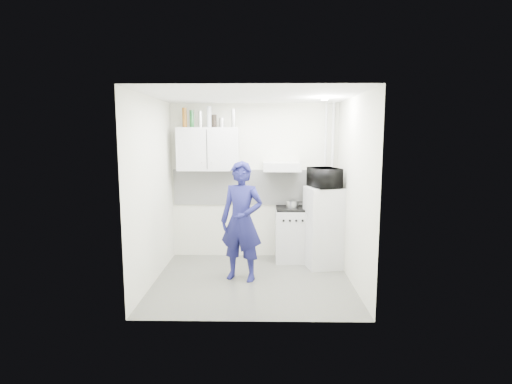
{
  "coord_description": "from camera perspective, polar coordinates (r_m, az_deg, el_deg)",
  "views": [
    {
      "loc": [
        0.14,
        -5.48,
        2.06
      ],
      "look_at": [
        0.04,
        0.3,
        1.25
      ],
      "focal_mm": 28.0,
      "sensor_mm": 36.0,
      "label": 1
    }
  ],
  "objects": [
    {
      "name": "bottle_d",
      "position": [
        6.62,
        -6.68,
        10.62
      ],
      "size": [
        0.08,
        0.08,
        0.34
      ],
      "primitive_type": "cylinder",
      "color": "#B2B7BC",
      "rests_on": "upper_cabinet"
    },
    {
      "name": "person",
      "position": [
        5.71,
        -2.07,
        -4.19
      ],
      "size": [
        0.72,
        0.58,
        1.71
      ],
      "primitive_type": "imported",
      "rotation": [
        0.0,
        0.0,
        -0.3
      ],
      "color": "#171853",
      "rests_on": "floor"
    },
    {
      "name": "bottle_c",
      "position": [
        6.63,
        -7.97,
        10.25
      ],
      "size": [
        0.06,
        0.06,
        0.26
      ],
      "primitive_type": "cylinder",
      "color": "silver",
      "rests_on": "upper_cabinet"
    },
    {
      "name": "microwave",
      "position": [
        6.26,
        9.77,
        2.04
      ],
      "size": [
        0.64,
        0.52,
        0.31
      ],
      "primitive_type": "imported",
      "rotation": [
        0.0,
        0.0,
        1.85
      ],
      "color": "black",
      "rests_on": "fridge"
    },
    {
      "name": "canister_b",
      "position": [
        6.59,
        -4.94,
        9.84
      ],
      "size": [
        0.08,
        0.08,
        0.15
      ],
      "primitive_type": "cylinder",
      "color": "silver",
      "rests_on": "upper_cabinet"
    },
    {
      "name": "bottle_b",
      "position": [
        6.66,
        -9.16,
        10.28
      ],
      "size": [
        0.07,
        0.07,
        0.28
      ],
      "primitive_type": "cylinder",
      "color": "#144C1E",
      "rests_on": "upper_cabinet"
    },
    {
      "name": "range_hood",
      "position": [
        6.5,
        3.69,
        3.65
      ],
      "size": [
        0.6,
        0.5,
        0.14
      ],
      "primitive_type": "cube",
      "color": "silver",
      "rests_on": "wall_back"
    },
    {
      "name": "backsplash",
      "position": [
        6.77,
        -0.24,
        0.69
      ],
      "size": [
        2.74,
        0.03,
        0.6
      ],
      "primitive_type": "cube",
      "color": "white",
      "rests_on": "wall_back"
    },
    {
      "name": "saucepan",
      "position": [
        6.6,
        5.24,
        -1.72
      ],
      "size": [
        0.21,
        0.21,
        0.11
      ],
      "primitive_type": "cylinder",
      "color": "silver",
      "rests_on": "stove_top"
    },
    {
      "name": "wall_left",
      "position": [
        5.74,
        -14.62,
        0.11
      ],
      "size": [
        0.0,
        2.6,
        2.6
      ],
      "primitive_type": "plane",
      "rotation": [
        1.57,
        0.0,
        1.57
      ],
      "color": "silver",
      "rests_on": "floor"
    },
    {
      "name": "pipe_b",
      "position": [
        6.77,
        9.79,
        1.42
      ],
      "size": [
        0.04,
        0.04,
        2.6
      ],
      "primitive_type": "cylinder",
      "color": "silver",
      "rests_on": "floor"
    },
    {
      "name": "ceiling_spot_fixture",
      "position": [
        5.76,
        9.78,
        12.94
      ],
      "size": [
        0.1,
        0.1,
        0.02
      ],
      "primitive_type": "cylinder",
      "color": "white",
      "rests_on": "ceiling"
    },
    {
      "name": "fridge",
      "position": [
        6.39,
        9.6,
        -5.01
      ],
      "size": [
        0.62,
        0.62,
        1.27
      ],
      "primitive_type": "cube",
      "rotation": [
        0.0,
        0.0,
        0.2
      ],
      "color": "silver",
      "rests_on": "floor"
    },
    {
      "name": "floor",
      "position": [
        5.85,
        -0.49,
        -12.63
      ],
      "size": [
        2.8,
        2.8,
        0.0
      ],
      "primitive_type": "plane",
      "color": "#5A5954",
      "rests_on": "ground"
    },
    {
      "name": "bottle_a",
      "position": [
        6.68,
        -10.18,
        10.42
      ],
      "size": [
        0.07,
        0.07,
        0.32
      ],
      "primitive_type": "cylinder",
      "color": "brown",
      "rests_on": "upper_cabinet"
    },
    {
      "name": "wall_right",
      "position": [
        5.67,
        13.78,
        0.05
      ],
      "size": [
        0.0,
        2.6,
        2.6
      ],
      "primitive_type": "plane",
      "rotation": [
        1.57,
        0.0,
        -1.57
      ],
      "color": "silver",
      "rests_on": "floor"
    },
    {
      "name": "pipe_a",
      "position": [
        6.79,
        10.79,
        1.42
      ],
      "size": [
        0.05,
        0.05,
        2.6
      ],
      "primitive_type": "cylinder",
      "color": "silver",
      "rests_on": "floor"
    },
    {
      "name": "stove",
      "position": [
        6.7,
        5.11,
        -6.13
      ],
      "size": [
        0.54,
        0.54,
        0.86
      ],
      "primitive_type": "cube",
      "color": "silver",
      "rests_on": "floor"
    },
    {
      "name": "wall_back",
      "position": [
        6.77,
        -0.24,
        1.54
      ],
      "size": [
        2.8,
        0.0,
        2.8
      ],
      "primitive_type": "plane",
      "rotation": [
        1.57,
        0.0,
        0.0
      ],
      "color": "silver",
      "rests_on": "floor"
    },
    {
      "name": "stove_top",
      "position": [
        6.6,
        5.15,
        -2.36
      ],
      "size": [
        0.52,
        0.52,
        0.03
      ],
      "primitive_type": "cube",
      "color": "black",
      "rests_on": "stove"
    },
    {
      "name": "upper_cabinet",
      "position": [
        6.62,
        -6.82,
        6.11
      ],
      "size": [
        1.0,
        0.35,
        0.7
      ],
      "primitive_type": "cube",
      "color": "silver",
      "rests_on": "wall_back"
    },
    {
      "name": "ceiling",
      "position": [
        5.5,
        -0.52,
        13.61
      ],
      "size": [
        2.8,
        2.8,
        0.0
      ],
      "primitive_type": "plane",
      "color": "white",
      "rests_on": "wall_back"
    },
    {
      "name": "bottle_e",
      "position": [
        6.57,
        -3.24,
        10.47
      ],
      "size": [
        0.07,
        0.07,
        0.29
      ],
      "primitive_type": "cylinder",
      "color": "silver",
      "rests_on": "upper_cabinet"
    },
    {
      "name": "canister_a",
      "position": [
        6.6,
        -6.01,
        10.04
      ],
      "size": [
        0.08,
        0.08,
        0.2
      ],
      "primitive_type": "cylinder",
      "color": "black",
      "rests_on": "upper_cabinet"
    }
  ]
}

